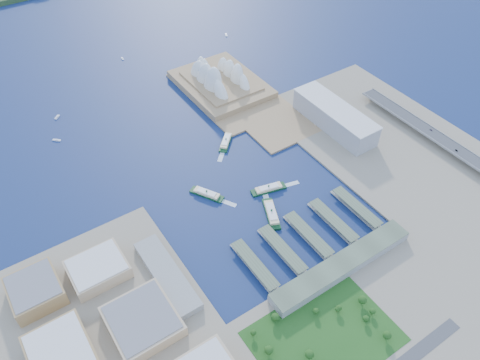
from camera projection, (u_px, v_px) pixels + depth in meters
ground at (265, 206)px, 639.54m from camera, size 3000.00×3000.00×0.00m
south_land at (377, 323)px, 513.99m from camera, size 720.00×180.00×3.00m
east_land at (413, 160)px, 704.11m from camera, size 240.00×500.00×3.00m
peninsula at (228, 92)px, 835.30m from camera, size 135.00×220.00×3.00m
opera_house at (221, 72)px, 824.80m from camera, size 134.00×180.00×58.00m
toaster_building at (334, 117)px, 750.01m from camera, size 45.00×155.00×35.00m
expressway at (446, 146)px, 716.80m from camera, size 26.00×340.00×11.85m
west_buildings at (111, 336)px, 487.24m from camera, size 200.00×280.00×27.00m
ferry_wharves at (309, 235)px, 597.37m from camera, size 184.00×90.00×9.30m
terminal_building at (342, 265)px, 559.15m from camera, size 200.00×28.00×12.00m
park at (325, 333)px, 495.37m from camera, size 150.00×110.00×16.00m
ferry_a at (207, 193)px, 651.28m from camera, size 35.70×49.17×9.36m
ferry_b at (226, 141)px, 732.69m from camera, size 43.59×42.96×9.22m
ferry_c at (271, 212)px, 624.81m from camera, size 35.45×56.82×10.56m
ferry_d at (269, 188)px, 658.26m from camera, size 52.44×24.33×9.61m
boat_a at (57, 140)px, 739.07m from camera, size 11.86×11.36×2.54m
boat_b at (57, 117)px, 781.79m from camera, size 10.81×10.36×3.00m
boat_c at (226, 35)px, 987.28m from camera, size 8.62×13.00×2.84m
boat_e at (122, 58)px, 918.01m from camera, size 3.81×9.89×2.38m
car_b at (457, 150)px, 699.16m from camera, size 1.48×4.24×1.40m
car_c at (431, 130)px, 734.57m from camera, size 1.96×4.83×1.40m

